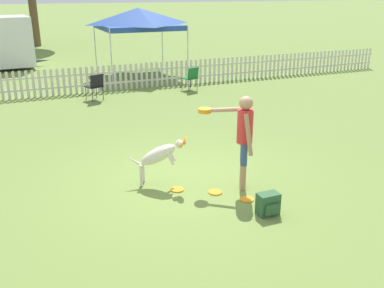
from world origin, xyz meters
TOP-DOWN VIEW (x-y plane):
  - ground_plane at (0.00, 0.00)m, footprint 240.00×240.00m
  - handler_person at (0.71, -0.63)m, footprint 0.84×0.99m
  - leaping_dog at (-0.62, 0.05)m, footprint 1.10×0.67m
  - frisbee_near_handler at (0.56, -1.14)m, footprint 0.24×0.24m
  - frisbee_near_dog at (-0.41, -0.30)m, footprint 0.24×0.24m
  - frisbee_midfield at (0.18, -0.67)m, footprint 0.24×0.24m
  - backpack_on_grass at (0.63, -1.70)m, footprint 0.35×0.26m
  - picket_fence at (0.00, 8.25)m, footprint 25.00×0.04m
  - folding_chair_blue_left at (-0.45, 7.02)m, footprint 0.62×0.63m
  - folding_chair_center at (3.02, 7.18)m, footprint 0.58×0.59m
  - canopy_tent_main at (2.22, 10.94)m, footprint 3.19×3.19m

SIDE VIEW (x-z plane):
  - ground_plane at x=0.00m, z-range 0.00..0.00m
  - frisbee_near_handler at x=0.56m, z-range 0.00..0.02m
  - frisbee_near_dog at x=-0.41m, z-range 0.00..0.02m
  - frisbee_midfield at x=0.18m, z-range 0.00..0.02m
  - backpack_on_grass at x=0.63m, z-range 0.00..0.36m
  - picket_fence at x=0.00m, z-range 0.00..0.93m
  - folding_chair_center at x=3.02m, z-range 0.08..0.93m
  - folding_chair_blue_left at x=-0.45m, z-range 0.09..0.96m
  - leaping_dog at x=-0.62m, z-range 0.11..1.08m
  - handler_person at x=0.71m, z-range 0.23..1.95m
  - canopy_tent_main at x=2.22m, z-range 0.95..3.70m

